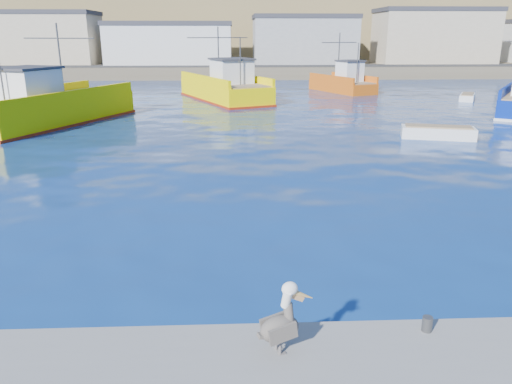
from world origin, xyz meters
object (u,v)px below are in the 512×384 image
trawler_yellow_b (225,88)px  trawler_yellow_a (49,108)px  skiff_mid (438,133)px  skiff_far (467,98)px  pelican (282,323)px  boat_orange (344,82)px

trawler_yellow_b → trawler_yellow_a: bearing=-133.6°
trawler_yellow_a → skiff_mid: size_ratio=3.13×
trawler_yellow_b → skiff_far: (22.73, -1.01, -0.88)m
trawler_yellow_a → skiff_mid: trawler_yellow_a is taller
skiff_far → pelican: bearing=-118.6°
trawler_yellow_a → boat_orange: 30.97m
trawler_yellow_b → skiff_far: size_ratio=3.69×
boat_orange → pelican: bearing=-103.4°
skiff_mid → boat_orange: bearing=90.8°
skiff_mid → pelican: pelican is taller
trawler_yellow_b → boat_orange: bearing=27.3°
trawler_yellow_a → pelican: trawler_yellow_a is taller
trawler_yellow_a → skiff_far: trawler_yellow_a is taller
skiff_mid → skiff_far: skiff_mid is taller
trawler_yellow_a → skiff_far: bearing=18.4°
trawler_yellow_b → skiff_mid: 22.61m
boat_orange → skiff_mid: (0.37, -25.03, -0.74)m
trawler_yellow_a → boat_orange: size_ratio=1.55×
boat_orange → skiff_far: (10.17, -7.51, -0.79)m
skiff_far → pelican: 44.13m
pelican → trawler_yellow_b: bearing=92.3°
skiff_mid → pelican: (-11.34, -21.21, 0.78)m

